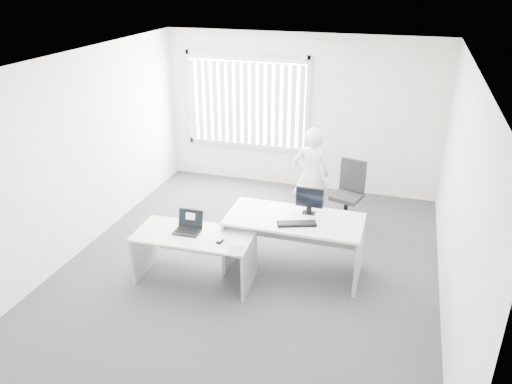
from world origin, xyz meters
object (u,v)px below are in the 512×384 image
(office_chair, at_px, (347,203))
(monitor, at_px, (309,201))
(desk_near, at_px, (194,247))
(person, at_px, (311,176))
(laptop, at_px, (186,224))
(desk_far, at_px, (294,233))

(office_chair, height_order, monitor, monitor)
(desk_near, relative_size, monitor, 4.17)
(person, bearing_deg, laptop, 42.98)
(monitor, bearing_deg, desk_near, -149.00)
(office_chair, distance_m, laptop, 2.94)
(desk_near, relative_size, person, 0.96)
(laptop, distance_m, monitor, 1.63)
(office_chair, xyz_separation_m, laptop, (-1.77, -2.29, 0.50))
(desk_near, distance_m, desk_far, 1.32)
(desk_near, relative_size, desk_far, 0.86)
(desk_far, distance_m, person, 1.53)
(person, height_order, laptop, person)
(office_chair, xyz_separation_m, person, (-0.58, -0.21, 0.48))
(person, relative_size, laptop, 4.80)
(person, bearing_deg, desk_near, 45.09)
(desk_far, xyz_separation_m, monitor, (0.15, 0.19, 0.41))
(desk_near, height_order, desk_far, desk_far)
(desk_near, height_order, monitor, monitor)
(desk_far, xyz_separation_m, person, (-0.09, 1.51, 0.21))
(desk_far, bearing_deg, person, 93.07)
(desk_near, relative_size, office_chair, 1.52)
(desk_far, xyz_separation_m, office_chair, (0.49, 1.72, -0.27))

